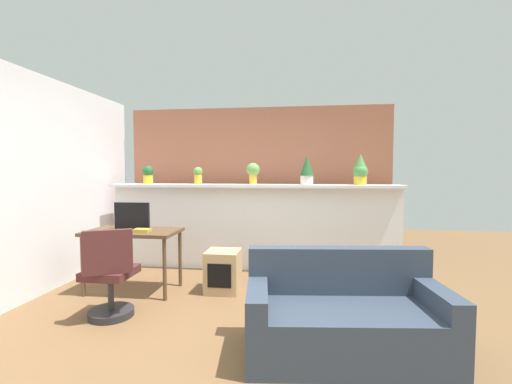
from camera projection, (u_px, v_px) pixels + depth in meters
name	position (u px, v px, depth m)	size (l,w,h in m)	color
ground_plane	(222.00, 330.00, 3.16)	(12.00, 12.00, 0.00)	brown
divider_wall	(252.00, 228.00, 5.11)	(4.25, 0.16, 1.23)	white
plant_shelf	(252.00, 186.00, 5.03)	(4.25, 0.39, 0.04)	white
brick_wall_behind	(258.00, 184.00, 5.66)	(4.25, 0.10, 2.50)	#AD664C
side_wall_left	(20.00, 186.00, 3.79)	(0.12, 4.40, 2.60)	white
potted_plant_0	(148.00, 174.00, 5.25)	(0.17, 0.17, 0.28)	gold
potted_plant_1	(198.00, 175.00, 5.09)	(0.13, 0.13, 0.26)	gold
potted_plant_2	(253.00, 171.00, 5.04)	(0.20, 0.20, 0.32)	gold
potted_plant_3	(307.00, 170.00, 4.88)	(0.19, 0.19, 0.42)	silver
potted_plant_4	(360.00, 170.00, 4.84)	(0.21, 0.21, 0.44)	gold
desk	(133.00, 237.00, 4.16)	(1.10, 0.60, 0.75)	brown
tv_monitor	(132.00, 216.00, 4.23)	(0.45, 0.04, 0.33)	black
office_chair	(110.00, 280.00, 3.38)	(0.52, 0.52, 0.91)	#262628
side_cube_shelf	(223.00, 271.00, 4.17)	(0.40, 0.41, 0.50)	tan
book_on_desk	(142.00, 230.00, 4.04)	(0.19, 0.13, 0.04)	gold
couch	(344.00, 318.00, 2.76)	(1.63, 0.93, 0.80)	#333D4C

